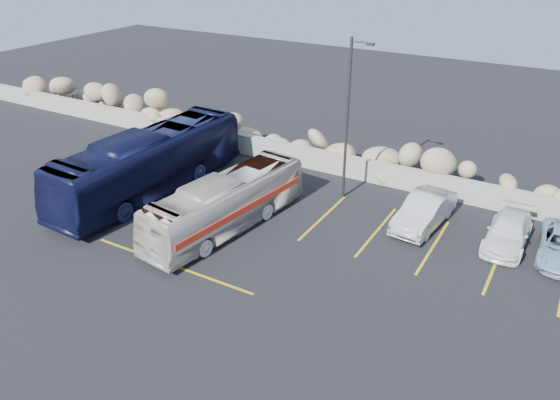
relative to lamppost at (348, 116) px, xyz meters
The scene contains 9 objects.
ground 10.73m from the lamppost, 105.05° to the right, with size 90.00×90.00×0.00m, color black.
seawall 5.14m from the lamppost, 135.63° to the left, with size 60.00×0.40×1.20m, color gray.
riprap_pile 5.40m from the lamppost, 124.63° to the left, with size 54.00×2.80×2.60m, color tan, non-canonical shape.
parking_lines 6.18m from the lamppost, 62.01° to the right, with size 18.16×9.36×0.01m.
lamppost is the anchor object (origin of this frame).
vintage_bus 7.20m from the lamppost, 121.00° to the right, with size 2.10×8.95×2.49m, color beige.
tour_coach 10.30m from the lamppost, 153.76° to the right, with size 2.73×11.67×3.25m, color #0F1233.
car_b 5.70m from the lamppost, 11.26° to the right, with size 1.55×4.44×1.46m, color silver.
car_c 8.87m from the lamppost, ahead, with size 1.67×4.10×1.19m, color white.
Camera 1 is at (12.24, -13.80, 12.44)m, focal length 35.00 mm.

